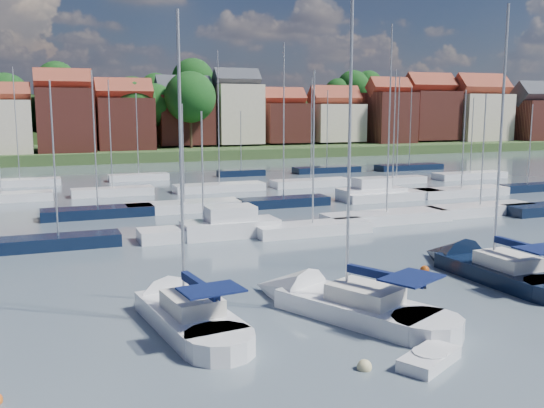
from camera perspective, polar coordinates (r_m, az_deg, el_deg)
name	(u,v)px	position (r m, az deg, el deg)	size (l,w,h in m)	color
ground	(222,196)	(64.61, -4.71, 0.76)	(260.00, 260.00, 0.00)	#475661
sailboat_left	(179,311)	(27.48, -8.72, -9.93)	(4.08, 10.74, 14.29)	white
sailboat_centre	(332,303)	(28.39, 5.65, -9.25)	(7.53, 11.40, 15.27)	white
sailboat_navy	(482,268)	(36.22, 19.14, -5.68)	(3.56, 11.53, 15.80)	black
tender	(429,359)	(23.39, 14.58, -13.93)	(2.99, 2.40, 0.59)	white
buoy_b	(364,369)	(22.65, 8.69, -15.14)	(0.54, 0.54, 0.54)	beige
buoy_c	(439,335)	(26.44, 15.49, -11.76)	(0.55, 0.55, 0.55)	beige
buoy_e	(425,272)	(35.85, 14.17, -6.19)	(0.51, 0.51, 0.51)	#D85914
marina_field	(254,197)	(60.56, -1.67, 0.65)	(79.62, 41.41, 15.93)	white
far_shore_town	(124,127)	(155.41, -13.76, 7.05)	(212.46, 90.00, 22.27)	#374924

